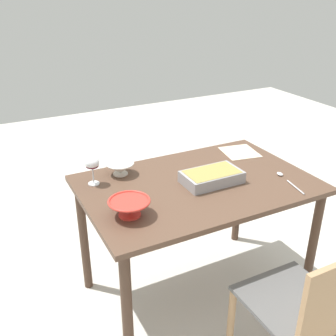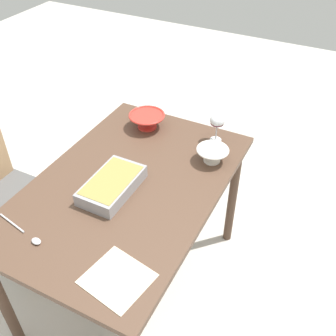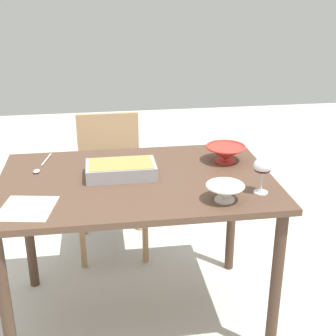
{
  "view_description": "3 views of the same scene",
  "coord_description": "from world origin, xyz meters",
  "px_view_note": "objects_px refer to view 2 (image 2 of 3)",
  "views": [
    {
      "loc": [
        -1.01,
        -1.63,
        1.75
      ],
      "look_at": [
        -0.15,
        0.07,
        0.86
      ],
      "focal_mm": 42.37,
      "sensor_mm": 36.0,
      "label": 1
    },
    {
      "loc": [
        1.13,
        0.78,
        1.98
      ],
      "look_at": [
        -0.16,
        0.13,
        0.8
      ],
      "focal_mm": 42.33,
      "sensor_mm": 36.0,
      "label": 2
    },
    {
      "loc": [
        0.15,
        1.98,
        1.63
      ],
      "look_at": [
        -0.14,
        0.04,
        0.83
      ],
      "focal_mm": 50.61,
      "sensor_mm": 36.0,
      "label": 3
    }
  ],
  "objects_px": {
    "serving_spoon": "(27,235)",
    "napkin": "(117,279)",
    "chair": "(4,195)",
    "mixing_bowl": "(147,120)",
    "dining_table": "(129,199)",
    "small_bowl": "(212,154)",
    "casserole_dish": "(112,184)",
    "wine_glass": "(217,122)"
  },
  "relations": [
    {
      "from": "chair",
      "to": "casserole_dish",
      "type": "relative_size",
      "value": 2.63
    },
    {
      "from": "dining_table",
      "to": "casserole_dish",
      "type": "xyz_separation_m",
      "value": [
        0.07,
        -0.04,
        0.13
      ]
    },
    {
      "from": "dining_table",
      "to": "casserole_dish",
      "type": "relative_size",
      "value": 3.92
    },
    {
      "from": "dining_table",
      "to": "napkin",
      "type": "bearing_deg",
      "value": 27.56
    },
    {
      "from": "casserole_dish",
      "to": "chair",
      "type": "bearing_deg",
      "value": -87.06
    },
    {
      "from": "chair",
      "to": "casserole_dish",
      "type": "bearing_deg",
      "value": 92.94
    },
    {
      "from": "mixing_bowl",
      "to": "serving_spoon",
      "type": "bearing_deg",
      "value": -2.74
    },
    {
      "from": "serving_spoon",
      "to": "napkin",
      "type": "height_order",
      "value": "serving_spoon"
    },
    {
      "from": "chair",
      "to": "napkin",
      "type": "height_order",
      "value": "chair"
    },
    {
      "from": "mixing_bowl",
      "to": "serving_spoon",
      "type": "distance_m",
      "value": 0.9
    },
    {
      "from": "small_bowl",
      "to": "napkin",
      "type": "relative_size",
      "value": 0.72
    },
    {
      "from": "dining_table",
      "to": "wine_glass",
      "type": "distance_m",
      "value": 0.6
    },
    {
      "from": "mixing_bowl",
      "to": "small_bowl",
      "type": "distance_m",
      "value": 0.45
    },
    {
      "from": "wine_glass",
      "to": "small_bowl",
      "type": "distance_m",
      "value": 0.19
    },
    {
      "from": "mixing_bowl",
      "to": "serving_spoon",
      "type": "xyz_separation_m",
      "value": [
        0.9,
        -0.04,
        -0.04
      ]
    },
    {
      "from": "mixing_bowl",
      "to": "serving_spoon",
      "type": "height_order",
      "value": "mixing_bowl"
    },
    {
      "from": "chair",
      "to": "serving_spoon",
      "type": "relative_size",
      "value": 3.21
    },
    {
      "from": "napkin",
      "to": "wine_glass",
      "type": "bearing_deg",
      "value": -179.8
    },
    {
      "from": "mixing_bowl",
      "to": "casserole_dish",
      "type": "bearing_deg",
      "value": 12.25
    },
    {
      "from": "chair",
      "to": "serving_spoon",
      "type": "distance_m",
      "value": 0.74
    },
    {
      "from": "wine_glass",
      "to": "mixing_bowl",
      "type": "xyz_separation_m",
      "value": [
        0.05,
        -0.38,
        -0.07
      ]
    },
    {
      "from": "small_bowl",
      "to": "napkin",
      "type": "distance_m",
      "value": 0.8
    },
    {
      "from": "mixing_bowl",
      "to": "small_bowl",
      "type": "height_order",
      "value": "mixing_bowl"
    },
    {
      "from": "wine_glass",
      "to": "small_bowl",
      "type": "xyz_separation_m",
      "value": [
        0.17,
        0.05,
        -0.07
      ]
    },
    {
      "from": "chair",
      "to": "wine_glass",
      "type": "bearing_deg",
      "value": 121.5
    },
    {
      "from": "chair",
      "to": "mixing_bowl",
      "type": "bearing_deg",
      "value": 132.29
    },
    {
      "from": "casserole_dish",
      "to": "mixing_bowl",
      "type": "height_order",
      "value": "mixing_bowl"
    },
    {
      "from": "napkin",
      "to": "chair",
      "type": "bearing_deg",
      "value": -109.31
    },
    {
      "from": "chair",
      "to": "napkin",
      "type": "relative_size",
      "value": 3.75
    },
    {
      "from": "mixing_bowl",
      "to": "napkin",
      "type": "bearing_deg",
      "value": 23.01
    },
    {
      "from": "dining_table",
      "to": "serving_spoon",
      "type": "height_order",
      "value": "serving_spoon"
    },
    {
      "from": "serving_spoon",
      "to": "napkin",
      "type": "xyz_separation_m",
      "value": [
        0.01,
        0.43,
        -0.01
      ]
    },
    {
      "from": "wine_glass",
      "to": "napkin",
      "type": "bearing_deg",
      "value": 0.2
    },
    {
      "from": "serving_spoon",
      "to": "napkin",
      "type": "relative_size",
      "value": 1.17
    },
    {
      "from": "wine_glass",
      "to": "serving_spoon",
      "type": "xyz_separation_m",
      "value": [
        0.95,
        -0.43,
        -0.11
      ]
    },
    {
      "from": "chair",
      "to": "casserole_dish",
      "type": "xyz_separation_m",
      "value": [
        -0.04,
        0.73,
        0.34
      ]
    },
    {
      "from": "mixing_bowl",
      "to": "napkin",
      "type": "distance_m",
      "value": 0.99
    },
    {
      "from": "casserole_dish",
      "to": "small_bowl",
      "type": "height_order",
      "value": "small_bowl"
    },
    {
      "from": "casserole_dish",
      "to": "napkin",
      "type": "height_order",
      "value": "casserole_dish"
    },
    {
      "from": "napkin",
      "to": "mixing_bowl",
      "type": "bearing_deg",
      "value": -156.99
    },
    {
      "from": "dining_table",
      "to": "serving_spoon",
      "type": "relative_size",
      "value": 4.78
    },
    {
      "from": "serving_spoon",
      "to": "dining_table",
      "type": "bearing_deg",
      "value": 156.74
    }
  ]
}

